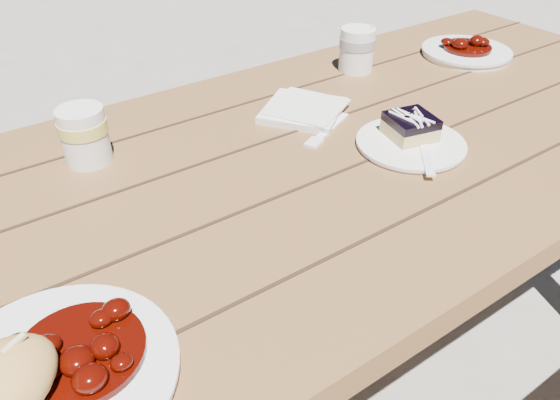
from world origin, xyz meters
TOP-DOWN VIEW (x-y plane):
  - picnic_table at (0.00, -0.00)m, footprint 2.00×1.55m
  - main_plate at (-0.47, -0.23)m, footprint 0.26×0.26m
  - goulash_stew at (-0.44, -0.22)m, footprint 0.14×0.14m
  - dessert_plate at (0.21, -0.09)m, footprint 0.19×0.19m
  - blueberry_cake at (0.22, -0.07)m, footprint 0.09×0.09m
  - fork_dessert at (0.19, -0.14)m, footprint 0.12×0.14m
  - coffee_cup at (0.37, 0.25)m, footprint 0.08×0.08m
  - napkin_stack at (0.13, 0.13)m, footprint 0.21×0.21m
  - fork_table at (0.14, 0.05)m, footprint 0.16×0.09m
  - second_plate at (0.66, 0.16)m, footprint 0.21×0.21m
  - second_stew at (0.66, 0.16)m, footprint 0.12×0.12m
  - second_cup at (-0.29, 0.20)m, footprint 0.08×0.08m

SIDE VIEW (x-z plane):
  - picnic_table at x=0.00m, z-range 0.21..0.96m
  - fork_table at x=0.14m, z-range 0.75..0.75m
  - dessert_plate at x=0.21m, z-range 0.75..0.76m
  - napkin_stack at x=0.13m, z-range 0.75..0.76m
  - main_plate at x=-0.47m, z-range 0.75..0.77m
  - second_plate at x=0.66m, z-range 0.75..0.77m
  - fork_dessert at x=0.19m, z-range 0.76..0.76m
  - blueberry_cake at x=0.22m, z-range 0.76..0.81m
  - goulash_stew at x=-0.44m, z-range 0.77..0.81m
  - second_stew at x=0.66m, z-range 0.77..0.81m
  - coffee_cup at x=0.37m, z-range 0.75..0.85m
  - second_cup at x=-0.29m, z-range 0.75..0.85m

